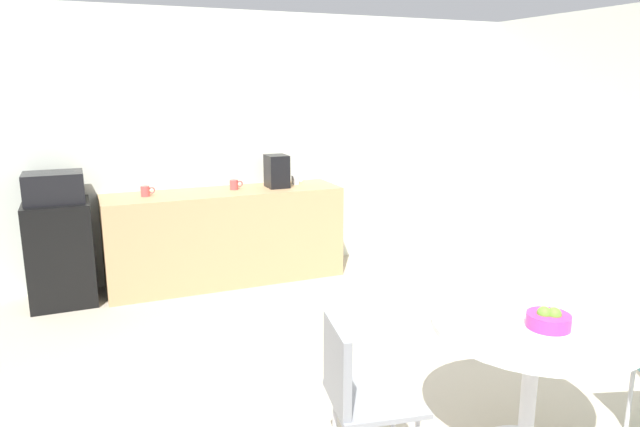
{
  "coord_description": "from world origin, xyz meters",
  "views": [
    {
      "loc": [
        -1.7,
        -2.7,
        1.92
      ],
      "look_at": [
        -0.04,
        1.2,
        0.95
      ],
      "focal_mm": 32.31,
      "sensor_mm": 36.0,
      "label": 1
    }
  ],
  "objects_px": {
    "mug_white": "(146,191)",
    "mug_red": "(296,180)",
    "fruit_bowl": "(549,320)",
    "mug_green": "(234,185)",
    "chair_gray": "(356,384)",
    "mini_fridge": "(61,253)",
    "coffee_maker": "(277,171)",
    "microwave": "(54,187)",
    "round_table": "(533,351)"
  },
  "relations": [
    {
      "from": "chair_gray",
      "to": "coffee_maker",
      "type": "xyz_separation_m",
      "value": [
        0.68,
        3.14,
        0.54
      ]
    },
    {
      "from": "chair_gray",
      "to": "mug_white",
      "type": "relative_size",
      "value": 6.43
    },
    {
      "from": "chair_gray",
      "to": "mug_white",
      "type": "height_order",
      "value": "mug_white"
    },
    {
      "from": "coffee_maker",
      "to": "mug_white",
      "type": "bearing_deg",
      "value": 179.03
    },
    {
      "from": "mini_fridge",
      "to": "mug_green",
      "type": "height_order",
      "value": "mug_green"
    },
    {
      "from": "mini_fridge",
      "to": "fruit_bowl",
      "type": "bearing_deg",
      "value": -56.22
    },
    {
      "from": "microwave",
      "to": "fruit_bowl",
      "type": "height_order",
      "value": "microwave"
    },
    {
      "from": "round_table",
      "to": "coffee_maker",
      "type": "relative_size",
      "value": 3.2
    },
    {
      "from": "mug_white",
      "to": "coffee_maker",
      "type": "height_order",
      "value": "coffee_maker"
    },
    {
      "from": "mug_white",
      "to": "fruit_bowl",
      "type": "bearing_deg",
      "value": -66.14
    },
    {
      "from": "microwave",
      "to": "mug_red",
      "type": "xyz_separation_m",
      "value": [
        2.24,
        0.09,
        -0.09
      ]
    },
    {
      "from": "mini_fridge",
      "to": "microwave",
      "type": "relative_size",
      "value": 1.89
    },
    {
      "from": "mug_white",
      "to": "mug_red",
      "type": "xyz_separation_m",
      "value": [
        1.49,
        0.06,
        0.0
      ]
    },
    {
      "from": "round_table",
      "to": "mug_green",
      "type": "height_order",
      "value": "mug_green"
    },
    {
      "from": "fruit_bowl",
      "to": "mug_white",
      "type": "height_order",
      "value": "mug_white"
    },
    {
      "from": "mug_green",
      "to": "round_table",
      "type": "bearing_deg",
      "value": -78.9
    },
    {
      "from": "fruit_bowl",
      "to": "microwave",
      "type": "bearing_deg",
      "value": 123.78
    },
    {
      "from": "round_table",
      "to": "mug_white",
      "type": "distance_m",
      "value": 3.66
    },
    {
      "from": "fruit_bowl",
      "to": "coffee_maker",
      "type": "relative_size",
      "value": 0.66
    },
    {
      "from": "fruit_bowl",
      "to": "coffee_maker",
      "type": "height_order",
      "value": "coffee_maker"
    },
    {
      "from": "microwave",
      "to": "mug_green",
      "type": "height_order",
      "value": "microwave"
    },
    {
      "from": "microwave",
      "to": "round_table",
      "type": "bearing_deg",
      "value": -55.81
    },
    {
      "from": "round_table",
      "to": "mug_red",
      "type": "xyz_separation_m",
      "value": [
        -0.0,
        3.39,
        0.35
      ]
    },
    {
      "from": "mini_fridge",
      "to": "fruit_bowl",
      "type": "height_order",
      "value": "mini_fridge"
    },
    {
      "from": "microwave",
      "to": "mug_green",
      "type": "relative_size",
      "value": 3.72
    },
    {
      "from": "chair_gray",
      "to": "fruit_bowl",
      "type": "xyz_separation_m",
      "value": [
        0.93,
        -0.24,
        0.27
      ]
    },
    {
      "from": "mug_white",
      "to": "mug_red",
      "type": "relative_size",
      "value": 1.0
    },
    {
      "from": "mini_fridge",
      "to": "mug_white",
      "type": "xyz_separation_m",
      "value": [
        0.75,
        0.02,
        0.49
      ]
    },
    {
      "from": "mug_white",
      "to": "mug_green",
      "type": "height_order",
      "value": "same"
    },
    {
      "from": "chair_gray",
      "to": "round_table",
      "type": "bearing_deg",
      "value": -10.14
    },
    {
      "from": "round_table",
      "to": "mug_red",
      "type": "height_order",
      "value": "mug_red"
    },
    {
      "from": "coffee_maker",
      "to": "fruit_bowl",
      "type": "bearing_deg",
      "value": -85.83
    },
    {
      "from": "fruit_bowl",
      "to": "mug_white",
      "type": "xyz_separation_m",
      "value": [
        -1.5,
        3.4,
        0.16
      ]
    },
    {
      "from": "mug_green",
      "to": "chair_gray",
      "type": "bearing_deg",
      "value": -94.67
    },
    {
      "from": "mug_white",
      "to": "mug_green",
      "type": "relative_size",
      "value": 1.0
    },
    {
      "from": "chair_gray",
      "to": "mug_white",
      "type": "distance_m",
      "value": 3.24
    },
    {
      "from": "microwave",
      "to": "fruit_bowl",
      "type": "relative_size",
      "value": 2.27
    },
    {
      "from": "microwave",
      "to": "chair_gray",
      "type": "relative_size",
      "value": 0.58
    },
    {
      "from": "microwave",
      "to": "coffee_maker",
      "type": "height_order",
      "value": "coffee_maker"
    },
    {
      "from": "microwave",
      "to": "fruit_bowl",
      "type": "xyz_separation_m",
      "value": [
        2.26,
        -3.37,
        -0.25
      ]
    },
    {
      "from": "round_table",
      "to": "chair_gray",
      "type": "relative_size",
      "value": 1.23
    },
    {
      "from": "mug_red",
      "to": "coffee_maker",
      "type": "xyz_separation_m",
      "value": [
        -0.23,
        -0.09,
        0.11
      ]
    },
    {
      "from": "mini_fridge",
      "to": "mug_red",
      "type": "relative_size",
      "value": 7.05
    },
    {
      "from": "microwave",
      "to": "mug_red",
      "type": "bearing_deg",
      "value": 2.2
    },
    {
      "from": "microwave",
      "to": "coffee_maker",
      "type": "xyz_separation_m",
      "value": [
        2.01,
        0.0,
        0.02
      ]
    },
    {
      "from": "round_table",
      "to": "microwave",
      "type": "bearing_deg",
      "value": 124.19
    },
    {
      "from": "round_table",
      "to": "mug_green",
      "type": "distance_m",
      "value": 3.42
    },
    {
      "from": "round_table",
      "to": "coffee_maker",
      "type": "distance_m",
      "value": 3.34
    },
    {
      "from": "mug_green",
      "to": "mini_fridge",
      "type": "bearing_deg",
      "value": -178.59
    },
    {
      "from": "mug_red",
      "to": "fruit_bowl",
      "type": "bearing_deg",
      "value": -89.73
    }
  ]
}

